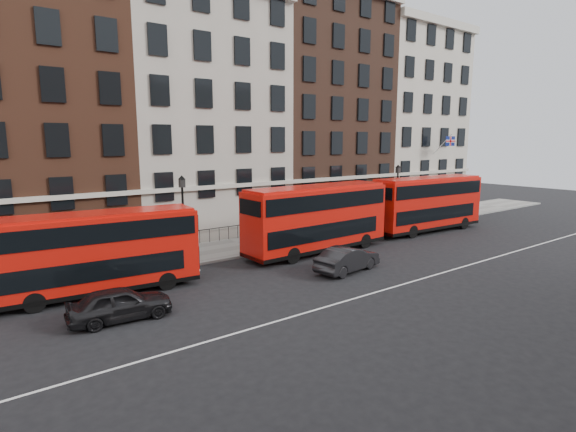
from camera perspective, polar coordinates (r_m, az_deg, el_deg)
ground at (r=24.59m, az=7.31°, el=-8.45°), size 120.00×120.00×0.00m
pavement at (r=32.63m, az=-5.63°, el=-3.76°), size 80.00×5.00×0.15m
kerb at (r=30.58m, az=-3.20°, el=-4.63°), size 80.00×0.30×0.16m
road_centre_line at (r=23.28m, az=10.78°, el=-9.58°), size 70.00×0.12×0.01m
building_terrace at (r=38.23m, az=-12.20°, el=13.36°), size 64.00×11.95×22.00m
bus_b at (r=23.95m, az=-23.36°, el=-4.17°), size 9.99×3.25×4.12m
bus_c at (r=30.38m, az=3.71°, el=-0.14°), size 10.99×2.97×4.58m
bus_d at (r=39.25m, az=17.26°, el=1.64°), size 10.99×3.17×4.57m
car_rear at (r=20.70m, az=-20.54°, el=-10.38°), size 4.39×2.05×1.45m
car_front at (r=26.55m, az=7.58°, el=-5.44°), size 4.65×2.21×1.47m
lamp_post_left at (r=28.61m, az=-13.17°, el=0.28°), size 0.44×0.44×5.33m
lamp_post_right at (r=41.16m, az=13.69°, el=3.03°), size 0.44×0.44×5.33m
traffic_light at (r=49.04m, az=22.44°, el=2.85°), size 0.25×0.45×3.27m
iron_railings at (r=34.37m, az=-7.55°, el=-2.13°), size 6.60×0.06×1.00m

